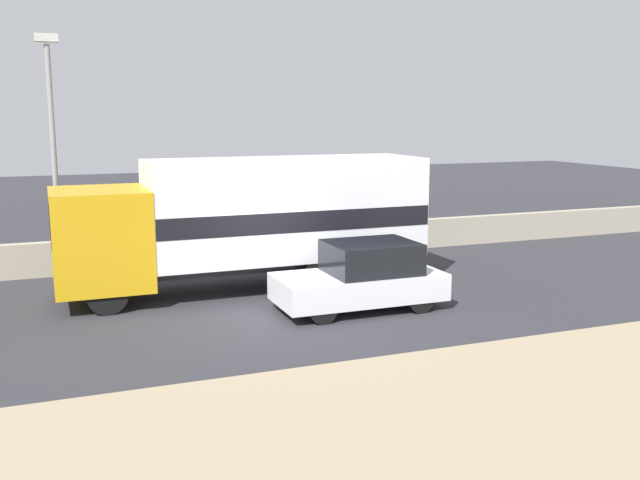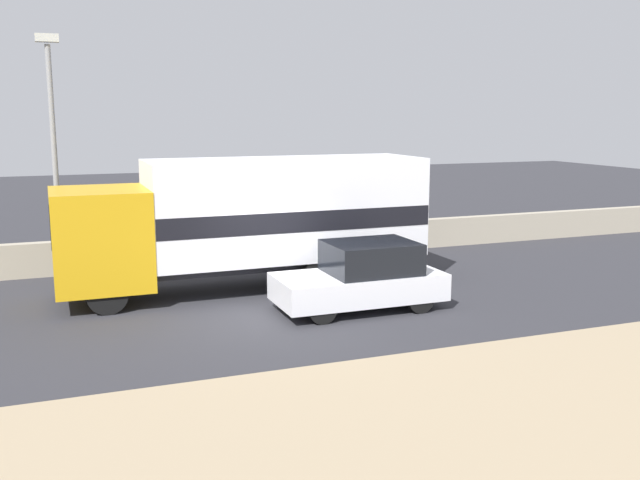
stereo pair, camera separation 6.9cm
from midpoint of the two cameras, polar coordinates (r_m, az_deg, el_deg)
The scene contains 6 objects.
ground_plane at distance 16.12m, azimuth -3.25°, elevation -5.84°, with size 80.00×80.00×0.00m, color #2D2D33.
dirt_shoulder_foreground at distance 10.20m, azimuth 9.14°, elevation -15.63°, with size 60.00×6.64×0.04m.
stone_wall_backdrop at distance 21.48m, azimuth -8.03°, elevation -0.59°, with size 60.00×0.35×0.94m.
street_lamp at distance 19.47m, azimuth -20.44°, elevation 7.42°, with size 0.56×0.28×6.37m.
box_truck at distance 17.96m, azimuth -5.26°, elevation 1.84°, with size 9.12×2.46×3.30m.
car_hatchback at distance 16.26m, azimuth 3.56°, elevation -2.97°, with size 3.81×1.75×1.55m.
Camera 2 is at (-4.68, -14.78, 4.43)m, focal length 40.00 mm.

